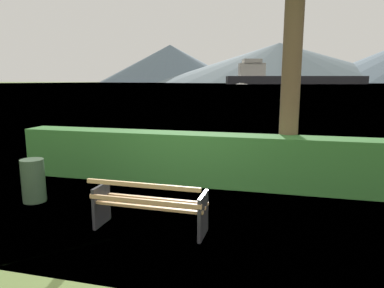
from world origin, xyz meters
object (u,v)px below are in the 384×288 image
(trash_bin, at_px, (33,181))
(fishing_boat_near, at_px, (242,84))
(park_bench, at_px, (149,205))
(cargo_ship_large, at_px, (285,77))

(trash_bin, xyz_separation_m, fishing_boat_near, (-19.16, 223.32, -0.03))
(park_bench, distance_m, trash_bin, 2.80)
(cargo_ship_large, height_order, fishing_boat_near, cargo_ship_large)
(trash_bin, distance_m, cargo_ship_large, 270.45)
(trash_bin, bearing_deg, fishing_boat_near, 94.90)
(fishing_boat_near, bearing_deg, cargo_ship_large, 59.42)
(trash_bin, xyz_separation_m, cargo_ship_large, (8.58, 270.27, 4.76))
(park_bench, bearing_deg, trash_bin, 164.63)
(park_bench, relative_size, fishing_boat_near, 0.24)
(park_bench, relative_size, cargo_ship_large, 0.02)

